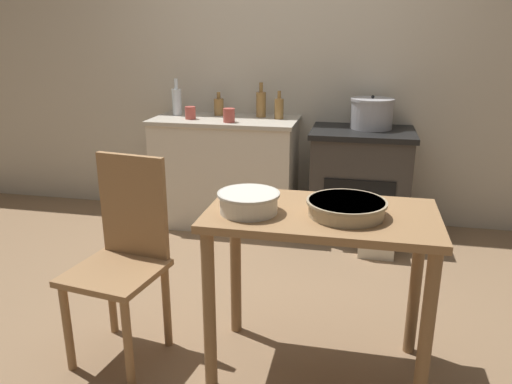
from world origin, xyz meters
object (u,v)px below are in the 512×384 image
at_px(bottle_far_left, 219,106).
at_px(bottle_mid_left, 177,101).
at_px(mixing_bowl_large, 346,207).
at_px(cup_center_right, 229,115).
at_px(stove, 360,182).
at_px(flour_sack, 377,235).
at_px(mixing_bowl_small, 249,201).
at_px(cup_center, 190,113).
at_px(bottle_left, 261,104).
at_px(bottle_center_left, 279,108).
at_px(stock_pot, 372,113).
at_px(work_table, 320,243).
at_px(chair, 123,254).

bearing_deg(bottle_far_left, bottle_mid_left, -170.12).
relative_size(mixing_bowl_large, cup_center_right, 3.23).
xyz_separation_m(stove, mixing_bowl_large, (-0.05, -1.79, 0.41)).
xyz_separation_m(flour_sack, mixing_bowl_small, (-0.60, -1.42, 0.68)).
distance_m(stove, mixing_bowl_large, 1.84).
bearing_deg(cup_center, bottle_left, 21.91).
bearing_deg(bottle_center_left, stock_pot, 1.22).
relative_size(stove, cup_center, 8.55).
distance_m(mixing_bowl_large, bottle_mid_left, 2.36).
bearing_deg(bottle_far_left, work_table, -62.09).
bearing_deg(cup_center, stock_pot, 6.86).
relative_size(stove, chair, 0.84).
relative_size(stove, bottle_far_left, 4.40).
distance_m(stove, bottle_far_left, 1.28).
xyz_separation_m(mixing_bowl_small, cup_center_right, (-0.53, 1.67, 0.09)).
height_order(chair, bottle_far_left, bottle_far_left).
height_order(mixing_bowl_small, bottle_center_left, bottle_center_left).
bearing_deg(stock_pot, cup_center_right, -167.02).
relative_size(mixing_bowl_large, bottle_far_left, 1.79).
bearing_deg(bottle_center_left, stove, -5.31).
height_order(bottle_far_left, cup_center_right, bottle_far_left).
height_order(flour_sack, cup_center, cup_center).
height_order(bottle_far_left, bottle_left, bottle_left).
relative_size(work_table, stock_pot, 3.03).
distance_m(stove, bottle_left, 0.99).
bearing_deg(mixing_bowl_small, chair, 176.42).
relative_size(mixing_bowl_small, bottle_mid_left, 0.90).
xyz_separation_m(work_table, mixing_bowl_large, (0.10, -0.03, 0.19)).
distance_m(mixing_bowl_large, bottle_left, 2.06).
xyz_separation_m(stove, chair, (-1.08, -1.80, 0.10)).
bearing_deg(cup_center_right, stock_pot, 12.98).
bearing_deg(bottle_mid_left, cup_center, -44.00).
relative_size(chair, bottle_far_left, 5.21).
relative_size(bottle_mid_left, cup_center_right, 2.83).
bearing_deg(cup_center_right, mixing_bowl_small, -72.27).
xyz_separation_m(mixing_bowl_large, cup_center_right, (-0.94, 1.62, 0.10)).
relative_size(mixing_bowl_large, bottle_left, 1.23).
bearing_deg(stock_pot, mixing_bowl_small, -105.07).
bearing_deg(stove, mixing_bowl_small, -104.05).
bearing_deg(bottle_left, flour_sack, -29.38).
distance_m(flour_sack, cup_center_right, 1.39).
distance_m(mixing_bowl_large, cup_center, 2.13).
distance_m(flour_sack, cup_center, 1.69).
bearing_deg(cup_center, stove, 3.91).
xyz_separation_m(flour_sack, bottle_mid_left, (-1.64, 0.49, 0.83)).
bearing_deg(mixing_bowl_small, bottle_far_left, 109.56).
relative_size(work_table, bottle_center_left, 4.54).
relative_size(stove, bottle_center_left, 3.80).
height_order(bottle_center_left, cup_center_right, bottle_center_left).
height_order(mixing_bowl_large, bottle_left, bottle_left).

